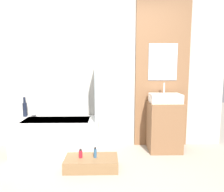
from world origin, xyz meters
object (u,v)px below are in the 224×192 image
at_px(bathtub, 57,136).
at_px(bottle_soap_secondary, 95,153).
at_px(wooden_step_bench, 91,163).
at_px(sink, 165,98).
at_px(vase_tall_dark, 25,109).
at_px(vase_round_light, 34,114).
at_px(bottle_soap_primary, 81,154).

xyz_separation_m(bathtub, bottle_soap_secondary, (0.65, -0.59, -0.05)).
distance_m(wooden_step_bench, sink, 1.57).
bearing_deg(sink, bathtub, -177.81).
bearing_deg(bathtub, bottle_soap_secondary, -41.88).
distance_m(sink, vase_tall_dark, 2.38).
bearing_deg(vase_round_light, bottle_soap_secondary, -36.48).
relative_size(vase_round_light, bottle_soap_primary, 0.85).
bearing_deg(bathtub, vase_tall_dark, 158.18).
distance_m(sink, bottle_soap_primary, 1.62).
xyz_separation_m(sink, vase_round_light, (-2.21, 0.15, -0.28)).
height_order(vase_tall_dark, vase_round_light, vase_tall_dark).
bearing_deg(wooden_step_bench, bottle_soap_secondary, 0.00).
bearing_deg(wooden_step_bench, vase_tall_dark, 145.33).
xyz_separation_m(vase_round_light, bottle_soap_secondary, (1.09, -0.80, -0.38)).
bearing_deg(bottle_soap_primary, vase_round_light, 137.79).
bearing_deg(wooden_step_bench, vase_round_light, 142.09).
xyz_separation_m(vase_tall_dark, bottle_soap_primary, (1.04, -0.82, -0.47)).
relative_size(vase_tall_dark, vase_round_light, 3.14).
height_order(bathtub, vase_tall_dark, vase_tall_dark).
bearing_deg(vase_tall_dark, wooden_step_bench, -34.67).
bearing_deg(vase_tall_dark, bottle_soap_secondary, -33.48).
distance_m(vase_tall_dark, bottle_soap_secondary, 1.56).
distance_m(bathtub, vase_tall_dark, 0.76).
relative_size(sink, vase_round_light, 4.70).
distance_m(wooden_step_bench, bottle_soap_secondary, 0.16).
distance_m(sink, vase_round_light, 2.23).
bearing_deg(bottle_soap_primary, wooden_step_bench, -0.00).
relative_size(bathtub, vase_tall_dark, 4.04).
relative_size(sink, bottle_soap_primary, 3.99).
bearing_deg(bathtub, bottle_soap_primary, -52.32).
distance_m(vase_round_light, bottle_soap_primary, 1.26).
relative_size(vase_tall_dark, bottle_soap_secondary, 2.25).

